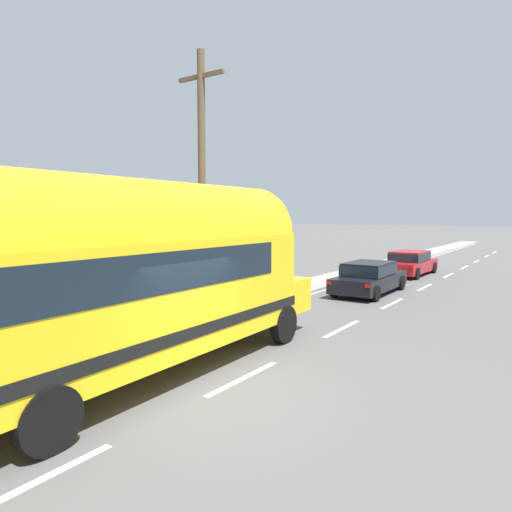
{
  "coord_description": "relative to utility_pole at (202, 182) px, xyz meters",
  "views": [
    {
      "loc": [
        5.41,
        -6.36,
        3.38
      ],
      "look_at": [
        -1.63,
        3.87,
        2.26
      ],
      "focal_mm": 31.81,
      "sensor_mm": 36.0,
      "label": 1
    }
  ],
  "objects": [
    {
      "name": "painted_bus",
      "position": [
        2.51,
        -5.21,
        -2.12
      ],
      "size": [
        2.79,
        11.28,
        4.12
      ],
      "color": "yellow",
      "rests_on": "ground"
    },
    {
      "name": "sidewalk_slab",
      "position": [
        -0.29,
        5.35,
        -4.35
      ],
      "size": [
        2.02,
        90.0,
        0.15
      ],
      "primitive_type": "cube",
      "color": "gray",
      "rests_on": "ground"
    },
    {
      "name": "ground_plane",
      "position": [
        4.25,
        -4.65,
        -4.42
      ],
      "size": [
        300.0,
        300.0,
        0.0
      ],
      "primitive_type": "plane",
      "color": "#565454"
    },
    {
      "name": "lane_markings",
      "position": [
        1.76,
        7.73,
        -4.42
      ],
      "size": [
        3.66,
        80.0,
        0.01
      ],
      "color": "silver",
      "rests_on": "ground"
    },
    {
      "name": "car_second",
      "position": [
        2.39,
        14.94,
        -3.68
      ],
      "size": [
        2.04,
        4.84,
        1.37
      ],
      "color": "#A5191E",
      "rests_on": "ground"
    },
    {
      "name": "car_lead",
      "position": [
        2.68,
        7.77,
        -3.68
      ],
      "size": [
        1.99,
        4.82,
        1.37
      ],
      "color": "black",
      "rests_on": "ground"
    },
    {
      "name": "utility_pole",
      "position": [
        0.0,
        0.0,
        0.0
      ],
      "size": [
        1.8,
        0.24,
        8.5
      ],
      "color": "brown",
      "rests_on": "ground"
    }
  ]
}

